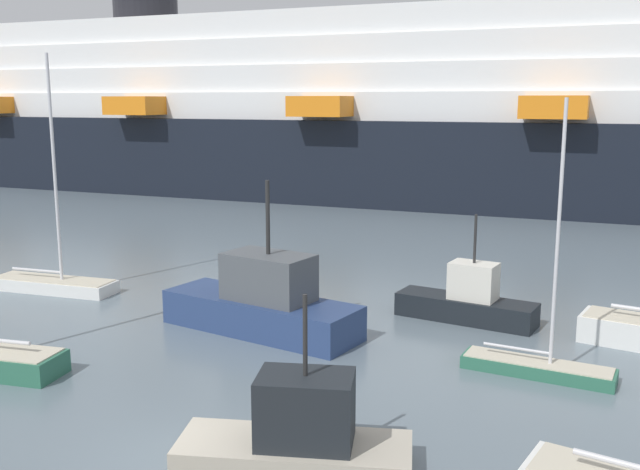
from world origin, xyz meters
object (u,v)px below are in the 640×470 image
object	(u,v)px
fishing_boat_1	(299,435)
fishing_boat_2	(468,301)
sailboat_1	(538,363)
sailboat_4	(53,281)
cruise_ship	(357,116)
fishing_boat_0	(263,303)

from	to	relation	value
fishing_boat_1	fishing_boat_2	size ratio (longest dim) A/B	1.03
sailboat_1	sailboat_4	world-z (taller)	sailboat_4
sailboat_1	fishing_boat_1	xyz separation A→B (m)	(-4.99, -7.72, 0.43)
sailboat_1	cruise_ship	world-z (taller)	cruise_ship
fishing_boat_0	sailboat_4	bearing A→B (deg)	-177.01
sailboat_1	fishing_boat_0	xyz separation A→B (m)	(-9.66, 1.18, 0.68)
fishing_boat_1	fishing_boat_0	bearing A→B (deg)	106.51
fishing_boat_2	fishing_boat_0	bearing A→B (deg)	-139.49
cruise_ship	fishing_boat_1	bearing A→B (deg)	-72.10
sailboat_1	fishing_boat_2	xyz separation A→B (m)	(-2.77, 4.90, 0.38)
sailboat_4	sailboat_1	bearing A→B (deg)	-10.32
sailboat_1	fishing_boat_0	distance (m)	9.76
sailboat_1	cruise_ship	distance (m)	44.08
fishing_boat_1	fishing_boat_2	world-z (taller)	same
sailboat_4	fishing_boat_2	xyz separation A→B (m)	(17.93, 1.46, 0.30)
sailboat_4	fishing_boat_0	size ratio (longest dim) A/B	1.30
fishing_boat_1	fishing_boat_2	bearing A→B (deg)	68.83
fishing_boat_0	fishing_boat_2	distance (m)	7.84
sailboat_1	fishing_boat_1	bearing A→B (deg)	-113.94
fishing_boat_1	cruise_ship	bearing A→B (deg)	93.09
fishing_boat_2	cruise_ship	size ratio (longest dim) A/B	0.04
fishing_boat_0	fishing_boat_2	bearing A→B (deg)	42.95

